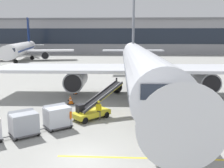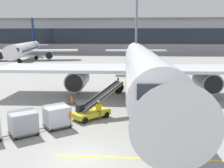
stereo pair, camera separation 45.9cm
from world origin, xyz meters
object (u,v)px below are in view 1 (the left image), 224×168
Objects in this scene: ground_crew_by_carts at (53,116)px; safety_cone_nose_mark at (71,100)px; ground_crew_by_loader at (99,109)px; distant_airplane at (22,49)px; baggage_cart_lead at (57,116)px; safety_cone_wingtip at (70,98)px; ground_crew_marshaller at (70,116)px; parked_airplane at (140,65)px; baggage_cart_second at (24,123)px; safety_cone_engine_keepout at (75,92)px; belt_loader at (93,109)px.

safety_cone_nose_mark is at bearing 91.29° from ground_crew_by_carts.
distant_airplane reaches higher than ground_crew_by_loader.
safety_cone_wingtip is at bearing 95.50° from baggage_cart_lead.
ground_crew_marshaller is at bearing 1.66° from baggage_cart_lead.
parked_airplane reaches higher than ground_crew_marshaller.
safety_cone_nose_mark is (1.62, 9.29, -0.62)m from baggage_cart_second.
ground_crew_marshaller is at bearing 29.77° from baggage_cart_second.
ground_crew_by_carts reaches higher than safety_cone_nose_mark.
safety_cone_engine_keepout is 4.85m from safety_cone_nose_mark.
belt_loader is 6.48m from baggage_cart_second.
ground_crew_marshaller is 2.89× the size of safety_cone_wingtip.
safety_cone_nose_mark is (-0.17, 7.54, -0.61)m from ground_crew_by_carts.
belt_loader is at bearing -115.81° from parked_airplane.
ground_crew_by_carts is at bearing -86.40° from safety_cone_wingtip.
ground_crew_by_loader reaches higher than safety_cone_nose_mark.
baggage_cart_lead is 1.51× the size of ground_crew_by_loader.
baggage_cart_second reaches higher than safety_cone_nose_mark.
distant_airplane is (-25.30, 56.12, 2.31)m from baggage_cart_lead.
parked_airplane is 17.54× the size of baggage_cart_second.
safety_cone_engine_keepout is (1.18, 14.11, -0.70)m from baggage_cart_second.
baggage_cart_second is 3.35× the size of safety_cone_nose_mark.
baggage_cart_lead reaches higher than safety_cone_nose_mark.
baggage_cart_second is 3.63m from ground_crew_marshaller.
belt_loader is 2.66× the size of ground_crew_marshaller.
ground_crew_by_carts is at bearing -121.37° from parked_airplane.
distant_airplane reaches higher than belt_loader.
ground_crew_marshaller is (1.36, 0.06, 0.00)m from ground_crew_by_carts.
safety_cone_nose_mark is (-0.47, 7.52, -0.62)m from baggage_cart_lead.
safety_cone_wingtip is (1.22, 10.81, -0.71)m from baggage_cart_second.
safety_cone_wingtip is (-0.87, 9.04, -0.71)m from baggage_cart_lead.
baggage_cart_second reaches higher than ground_crew_marshaller.
ground_crew_marshaller is at bearing -64.82° from distant_airplane.
ground_crew_marshaller is at bearing -80.89° from safety_cone_engine_keepout.
ground_crew_by_carts is at bearing -65.99° from distant_airplane.
parked_airplane is 9.80m from safety_cone_nose_mark.
distant_airplane is (-24.84, 48.60, 2.93)m from safety_cone_nose_mark.
distant_airplane is (-28.46, 53.82, 2.32)m from ground_crew_by_loader.
belt_loader is 7.24m from safety_cone_wingtip.
baggage_cart_second reaches higher than ground_crew_by_carts.
belt_loader is at bearing 144.11° from ground_crew_by_loader.
safety_cone_engine_keepout is (-0.61, 12.37, -0.70)m from ground_crew_by_carts.
baggage_cart_second is 6.64m from ground_crew_by_loader.
parked_airplane reaches higher than baggage_cart_second.
safety_cone_engine_keepout is at bearing 85.23° from baggage_cart_second.
distant_airplane reaches higher than baggage_cart_second.
baggage_cart_lead is at bearing -85.78° from safety_cone_engine_keepout.
parked_airplane is 14.84m from ground_crew_by_carts.
ground_crew_by_loader is 10.86m from safety_cone_engine_keepout.
safety_cone_engine_keepout is (-4.07, 10.05, -0.70)m from ground_crew_by_loader.
belt_loader reaches higher than baggage_cart_lead.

